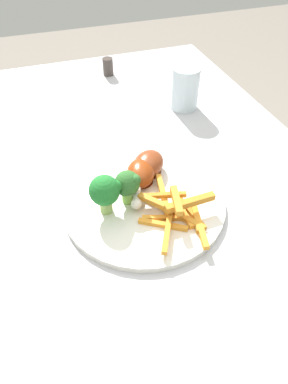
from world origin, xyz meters
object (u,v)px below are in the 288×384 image
(dining_table, at_px, (127,214))
(chicken_drumstick_near, at_px, (140,175))
(chicken_drumstick_far, at_px, (148,167))
(water_glass, at_px, (185,88))
(broccoli_floret_front, at_px, (128,185))
(pepper_shaker, at_px, (108,67))
(dinner_plate, at_px, (144,202))
(carrot_fries_pile, at_px, (177,210))
(broccoli_floret_middle, at_px, (105,191))

(dining_table, bearing_deg, chicken_drumstick_near, 42.94)
(chicken_drumstick_far, height_order, water_glass, water_glass)
(water_glass, bearing_deg, broccoli_floret_front, -39.05)
(chicken_drumstick_near, height_order, pepper_shaker, chicken_drumstick_near)
(dinner_plate, relative_size, carrot_fries_pile, 1.63)
(dinner_plate, xyz_separation_m, chicken_drumstick_far, (-0.06, 0.03, 0.03))
(dinner_plate, relative_size, broccoli_floret_front, 4.44)
(dinner_plate, distance_m, pepper_shaker, 0.54)
(dining_table, xyz_separation_m, carrot_fries_pile, (0.12, 0.06, 0.12))
(pepper_shaker, bearing_deg, carrot_fries_pile, -2.96)
(carrot_fries_pile, bearing_deg, chicken_drumstick_near, -161.78)
(dining_table, bearing_deg, broccoli_floret_front, -10.57)
(dinner_plate, distance_m, carrot_fries_pile, 0.07)
(broccoli_floret_front, height_order, chicken_drumstick_far, broccoli_floret_front)
(broccoli_floret_middle, distance_m, carrot_fries_pile, 0.13)
(broccoli_floret_middle, distance_m, chicken_drumstick_near, 0.10)
(broccoli_floret_middle, height_order, water_glass, water_glass)
(dinner_plate, relative_size, broccoli_floret_middle, 3.87)
(pepper_shaker, bearing_deg, chicken_drumstick_near, -7.33)
(water_glass, height_order, pepper_shaker, water_glass)
(dining_table, height_order, pepper_shaker, pepper_shaker)
(pepper_shaker, bearing_deg, broccoli_floret_middle, -14.71)
(dining_table, relative_size, pepper_shaker, 24.56)
(broccoli_floret_front, xyz_separation_m, water_glass, (-0.29, 0.23, -0.00))
(dinner_plate, xyz_separation_m, pepper_shaker, (-0.54, 0.07, 0.02))
(broccoli_floret_middle, distance_m, water_glass, 0.41)
(dining_table, relative_size, broccoli_floret_middle, 15.68)
(carrot_fries_pile, distance_m, pepper_shaker, 0.59)
(dining_table, distance_m, dinner_plate, 0.12)
(broccoli_floret_front, bearing_deg, dining_table, 169.43)
(chicken_drumstick_near, bearing_deg, pepper_shaker, 172.67)
(broccoli_floret_front, relative_size, pepper_shaker, 1.36)
(dining_table, height_order, dinner_plate, dinner_plate)
(dinner_plate, bearing_deg, pepper_shaker, 172.40)
(broccoli_floret_front, relative_size, carrot_fries_pile, 0.37)
(dinner_plate, bearing_deg, broccoli_floret_front, -100.75)
(carrot_fries_pile, xyz_separation_m, water_glass, (-0.35, 0.17, 0.03))
(dinner_plate, distance_m, water_glass, 0.36)
(water_glass, bearing_deg, broccoli_floret_middle, -42.98)
(dinner_plate, relative_size, chicken_drumstick_far, 2.49)
(broccoli_floret_front, xyz_separation_m, chicken_drumstick_near, (-0.04, 0.04, -0.02))
(broccoli_floret_front, relative_size, broccoli_floret_middle, 0.87)
(chicken_drumstick_near, bearing_deg, dining_table, -137.06)
(dining_table, distance_m, broccoli_floret_front, 0.16)
(chicken_drumstick_near, xyz_separation_m, chicken_drumstick_far, (-0.02, 0.02, -0.00))
(dinner_plate, height_order, pepper_shaker, pepper_shaker)
(broccoli_floret_front, height_order, pepper_shaker, broccoli_floret_front)
(carrot_fries_pile, distance_m, water_glass, 0.39)
(dinner_plate, height_order, broccoli_floret_front, broccoli_floret_front)
(dining_table, relative_size, chicken_drumstick_far, 10.11)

